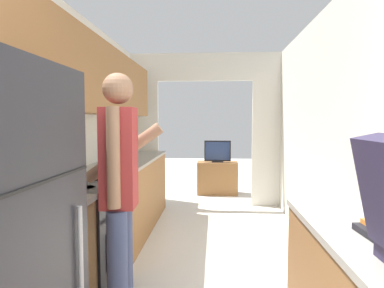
{
  "coord_description": "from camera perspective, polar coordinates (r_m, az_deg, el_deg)",
  "views": [
    {
      "loc": [
        0.16,
        -0.56,
        1.41
      ],
      "look_at": [
        -0.06,
        2.72,
        1.18
      ],
      "focal_mm": 32.0,
      "sensor_mm": 36.0,
      "label": 1
    }
  ],
  "objects": [
    {
      "name": "wall_left",
      "position": [
        3.23,
        -20.7,
        5.42
      ],
      "size": [
        0.38,
        7.46,
        2.5
      ],
      "color": "silver",
      "rests_on": "ground_plane"
    },
    {
      "name": "wall_right",
      "position": [
        2.72,
        27.5,
        0.23
      ],
      "size": [
        0.06,
        7.46,
        2.5
      ],
      "color": "silver",
      "rests_on": "ground_plane"
    },
    {
      "name": "wall_far_with_doorway",
      "position": [
        5.65,
        2.15,
        4.21
      ],
      "size": [
        2.85,
        0.06,
        2.5
      ],
      "color": "silver",
      "rests_on": "ground_plane"
    },
    {
      "name": "counter_left",
      "position": [
        4.05,
        -12.11,
        -9.67
      ],
      "size": [
        0.62,
        3.78,
        0.92
      ],
      "color": "brown",
      "rests_on": "ground_plane"
    },
    {
      "name": "range_oven",
      "position": [
        2.96,
        -18.48,
        -14.81
      ],
      "size": [
        0.66,
        0.77,
        1.06
      ],
      "color": "black",
      "rests_on": "ground_plane"
    },
    {
      "name": "person",
      "position": [
        2.26,
        -12.0,
        -8.58
      ],
      "size": [
        0.55,
        0.39,
        1.7
      ],
      "rotation": [
        0.0,
        0.0,
        1.63
      ],
      "color": "#384266",
      "rests_on": "ground_plane"
    },
    {
      "name": "tv_cabinet",
      "position": [
        6.6,
        4.25,
        -5.63
      ],
      "size": [
        0.76,
        0.42,
        0.61
      ],
      "color": "brown",
      "rests_on": "ground_plane"
    },
    {
      "name": "television",
      "position": [
        6.49,
        4.28,
        -1.27
      ],
      "size": [
        0.5,
        0.16,
        0.41
      ],
      "color": "black",
      "rests_on": "tv_cabinet"
    }
  ]
}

